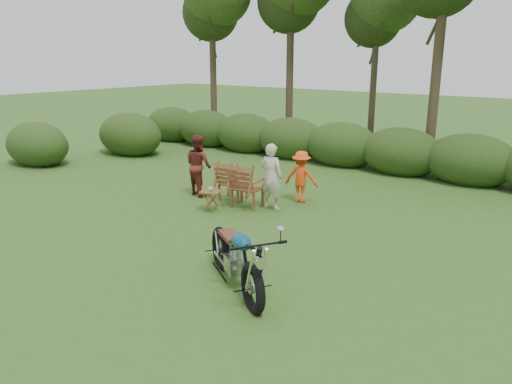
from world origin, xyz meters
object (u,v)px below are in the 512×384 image
Objects in this scene: motorcycle at (236,285)px; cup at (211,189)px; lawn_chair_right at (247,206)px; lawn_chair_left at (233,200)px; adult_b at (200,194)px; side_table at (211,201)px; adult_a at (271,209)px; child at (301,202)px.

motorcycle reaches higher than cup.
cup reaches higher than lawn_chair_right.
adult_b is (-0.99, -0.17, 0.00)m from lawn_chair_left.
lawn_chair_left is 0.63× the size of adult_b.
cup is (-0.01, 0.01, 0.28)m from side_table.
lawn_chair_right is (-2.47, 3.41, 0.00)m from motorcycle.
adult_b reaches higher than cup.
side_table is 1.43m from adult_a.
side_table is 1.47m from adult_b.
cup is at bearing 170.17° from motorcycle.
lawn_chair_left is 2.06× the size of side_table.
lawn_chair_right is at bearing 158.06° from motorcycle.
adult_a is 2.19m from adult_b.
lawn_chair_left is at bearing -5.93° from adult_a.
motorcycle is 3.99m from cup.
child is (1.45, 0.84, 0.00)m from lawn_chair_left.
side_table is at bearing 40.32° from child.
side_table is 0.31× the size of adult_a.
adult_b reaches higher than adult_a.
adult_b is at bearing 0.06° from lawn_chair_left.
side_table is 2.26m from child.
lawn_chair_right is 0.83× the size of child.
cup is 2.31m from child.
adult_b is at bearing 144.29° from cup.
adult_a is 1.00× the size of adult_b.
adult_a reaches higher than side_table.
motorcycle is 1.74× the size of child.
child is (0.81, 1.08, 0.00)m from lawn_chair_right.
child is at bearing -143.45° from adult_b.
motorcycle is at bearing -42.03° from cup.
adult_a reaches higher than cup.
cup is 1.50m from adult_a.
lawn_chair_right is 1.64m from adult_b.
cup is 1.53m from adult_b.
lawn_chair_right reaches higher than side_table.
side_table is 0.30× the size of adult_b.
motorcycle is 4.10m from adult_a.
cup is (-0.47, -0.77, 0.52)m from lawn_chair_right.
lawn_chair_right is 2.21× the size of side_table.
lawn_chair_right is 0.93m from side_table.
child is (1.28, 1.85, -0.52)m from cup.
motorcycle is 4.66× the size of side_table.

